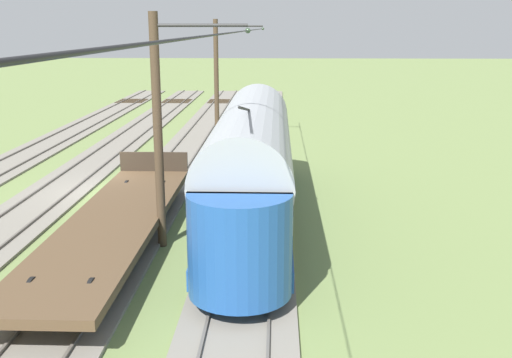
# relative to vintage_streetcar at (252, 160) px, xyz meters

# --- Properties ---
(ground_plane) EXTENTS (220.00, 220.00, 0.00)m
(ground_plane) POSITION_rel_vintage_streetcar_xyz_m (6.32, -3.63, -2.25)
(ground_plane) COLOR olive
(track_streetcar_siding) EXTENTS (2.80, 80.00, 0.18)m
(track_streetcar_siding) POSITION_rel_vintage_streetcar_xyz_m (-0.00, -3.95, -2.20)
(track_streetcar_siding) COLOR slate
(track_streetcar_siding) RESTS_ON ground
(track_adjacent_siding) EXTENTS (2.80, 80.00, 0.18)m
(track_adjacent_siding) POSITION_rel_vintage_streetcar_xyz_m (4.21, -3.95, -2.20)
(track_adjacent_siding) COLOR slate
(track_adjacent_siding) RESTS_ON ground
(track_third_siding) EXTENTS (2.80, 80.00, 0.18)m
(track_third_siding) POSITION_rel_vintage_streetcar_xyz_m (8.42, -3.95, -2.20)
(track_third_siding) COLOR slate
(track_third_siding) RESTS_ON ground
(vintage_streetcar) EXTENTS (2.65, 16.06, 4.85)m
(vintage_streetcar) POSITION_rel_vintage_streetcar_xyz_m (0.00, 0.00, 0.00)
(vintage_streetcar) COLOR #1E4C93
(vintage_streetcar) RESTS_ON ground
(flatcar_adjacent) EXTENTS (2.80, 13.08, 1.60)m
(flatcar_adjacent) POSITION_rel_vintage_streetcar_xyz_m (4.21, 2.68, -1.39)
(flatcar_adjacent) COLOR brown
(flatcar_adjacent) RESTS_ON ground
(catenary_pole_foreground) EXTENTS (2.98, 0.28, 7.23)m
(catenary_pole_foreground) POSITION_rel_vintage_streetcar_xyz_m (2.68, -15.25, 1.53)
(catenary_pole_foreground) COLOR #423323
(catenary_pole_foreground) RESTS_ON ground
(catenary_pole_mid_near) EXTENTS (2.98, 0.28, 7.23)m
(catenary_pole_mid_near) POSITION_rel_vintage_streetcar_xyz_m (2.68, 2.51, 1.53)
(catenary_pole_mid_near) COLOR #423323
(catenary_pole_mid_near) RESTS_ON ground
(overhead_wire_run) EXTENTS (2.77, 39.53, 0.18)m
(overhead_wire_run) POSITION_rel_vintage_streetcar_xyz_m (0.06, 1.75, 4.43)
(overhead_wire_run) COLOR black
(overhead_wire_run) RESTS_ON ground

